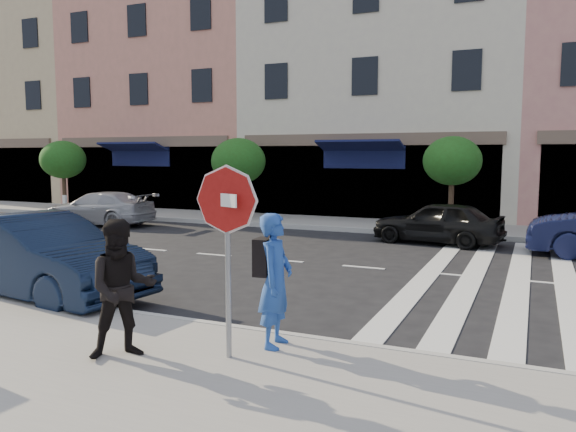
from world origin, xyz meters
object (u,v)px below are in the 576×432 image
at_px(stop_sign, 227,218).
at_px(car_near_mid, 38,256).
at_px(car_far_left, 99,208).
at_px(car_far_mid, 437,222).
at_px(walker, 122,289).
at_px(photographer, 276,280).

bearing_deg(stop_sign, car_near_mid, -175.85).
relative_size(car_far_left, car_far_mid, 1.15).
xyz_separation_m(stop_sign, car_far_left, (-11.30, 10.22, -1.24)).
height_order(car_far_left, car_far_mid, car_far_mid).
bearing_deg(car_near_mid, walker, -112.18).
xyz_separation_m(stop_sign, car_far_mid, (0.75, 10.83, -1.22)).
bearing_deg(stop_sign, car_far_mid, 108.59).
relative_size(photographer, car_near_mid, 0.37).
height_order(photographer, walker, photographer).
relative_size(walker, car_near_mid, 0.37).
xyz_separation_m(car_near_mid, car_far_left, (-6.43, 8.60, -0.14)).
xyz_separation_m(photographer, walker, (-1.52, -1.09, -0.02)).
bearing_deg(car_far_mid, car_far_left, -79.36).
distance_m(stop_sign, car_far_left, 15.28).
bearing_deg(car_far_left, car_far_mid, 90.22).
bearing_deg(walker, photographer, -9.06).
height_order(photographer, car_near_mid, photographer).
xyz_separation_m(stop_sign, photographer, (0.35, 0.62, -0.85)).
bearing_deg(car_near_mid, photographer, -93.49).
xyz_separation_m(photographer, car_near_mid, (-5.22, 1.00, -0.25)).
xyz_separation_m(photographer, car_far_mid, (0.40, 10.21, -0.38)).
relative_size(stop_sign, car_near_mid, 0.51).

